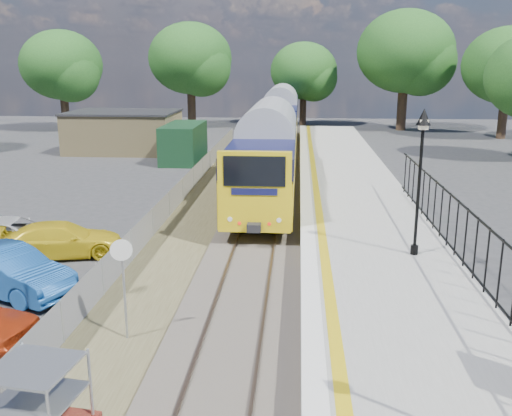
# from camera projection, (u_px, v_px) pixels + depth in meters

# --- Properties ---
(ground) EXTENTS (120.00, 120.00, 0.00)m
(ground) POSITION_uv_depth(u_px,v_px,m) (226.00, 372.00, 12.97)
(ground) COLOR #2D2D30
(ground) RESTS_ON ground
(track_bed) EXTENTS (5.90, 80.00, 0.29)m
(track_bed) POSITION_uv_depth(u_px,v_px,m) (245.00, 239.00, 22.32)
(track_bed) COLOR #473F38
(track_bed) RESTS_ON ground
(platform) EXTENTS (5.00, 70.00, 0.90)m
(platform) POSITION_uv_depth(u_px,v_px,m) (371.00, 247.00, 20.28)
(platform) COLOR gray
(platform) RESTS_ON ground
(platform_edge) EXTENTS (0.90, 70.00, 0.01)m
(platform_edge) POSITION_uv_depth(u_px,v_px,m) (313.00, 234.00, 20.32)
(platform_edge) COLOR silver
(platform_edge) RESTS_ON platform
(victorian_lamp_north) EXTENTS (0.44, 0.44, 4.60)m
(victorian_lamp_north) POSITION_uv_depth(u_px,v_px,m) (422.00, 148.00, 17.31)
(victorian_lamp_north) COLOR black
(victorian_lamp_north) RESTS_ON platform
(palisade_fence) EXTENTS (0.12, 26.00, 2.00)m
(palisade_fence) POSITION_uv_depth(u_px,v_px,m) (497.00, 269.00, 14.20)
(palisade_fence) COLOR black
(palisade_fence) RESTS_ON platform
(wire_fence) EXTENTS (0.06, 52.00, 1.20)m
(wire_fence) POSITION_uv_depth(u_px,v_px,m) (164.00, 210.00, 24.71)
(wire_fence) COLOR #999EA3
(wire_fence) RESTS_ON ground
(outbuilding) EXTENTS (10.80, 10.10, 3.12)m
(outbuilding) POSITION_uv_depth(u_px,v_px,m) (135.00, 133.00, 43.51)
(outbuilding) COLOR tan
(outbuilding) RESTS_ON ground
(tree_line) EXTENTS (56.80, 43.80, 11.88)m
(tree_line) POSITION_uv_depth(u_px,v_px,m) (298.00, 64.00, 51.77)
(tree_line) COLOR #332319
(tree_line) RESTS_ON ground
(train) EXTENTS (2.82, 40.83, 3.51)m
(train) POSITION_uv_depth(u_px,v_px,m) (277.00, 127.00, 40.37)
(train) COLOR gold
(train) RESTS_ON ground
(speed_sign) EXTENTS (0.53, 0.19, 2.69)m
(speed_sign) POSITION_uv_depth(u_px,v_px,m) (123.00, 273.00, 13.99)
(speed_sign) COLOR #999EA3
(speed_sign) RESTS_ON ground
(car_blue) EXTENTS (4.69, 3.17, 1.46)m
(car_blue) POSITION_uv_depth(u_px,v_px,m) (8.00, 272.00, 17.13)
(car_blue) COLOR #194D97
(car_blue) RESTS_ON ground
(car_yellow) EXTENTS (4.64, 2.88, 1.25)m
(car_yellow) POSITION_uv_depth(u_px,v_px,m) (62.00, 240.00, 20.53)
(car_yellow) COLOR gold
(car_yellow) RESTS_ON ground
(car_white) EXTENTS (4.94, 2.80, 1.30)m
(car_white) POSITION_uv_depth(u_px,v_px,m) (13.00, 236.00, 20.91)
(car_white) COLOR silver
(car_white) RESTS_ON ground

